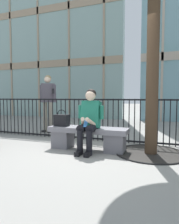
{
  "coord_description": "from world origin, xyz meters",
  "views": [
    {
      "loc": [
        1.42,
        -3.75,
        1.05
      ],
      "look_at": [
        0.0,
        0.1,
        0.75
      ],
      "focal_mm": 32.43,
      "sensor_mm": 36.0,
      "label": 1
    }
  ],
  "objects_px": {
    "seated_person_with_phone": "(89,118)",
    "stone_bench": "(88,136)",
    "handbag_on_bench": "(62,120)",
    "bystander_at_railing": "(48,99)"
  },
  "relations": [
    {
      "from": "seated_person_with_phone",
      "to": "stone_bench",
      "type": "bearing_deg",
      "value": 121.85
    },
    {
      "from": "seated_person_with_phone",
      "to": "bystander_at_railing",
      "type": "distance_m",
      "value": 2.56
    },
    {
      "from": "seated_person_with_phone",
      "to": "bystander_at_railing",
      "type": "xyz_separation_m",
      "value": [
        -1.93,
        1.65,
        0.35
      ]
    },
    {
      "from": "stone_bench",
      "to": "handbag_on_bench",
      "type": "xyz_separation_m",
      "value": [
        -0.58,
        -0.01,
        0.3
      ]
    },
    {
      "from": "bystander_at_railing",
      "to": "handbag_on_bench",
      "type": "bearing_deg",
      "value": -50.21
    },
    {
      "from": "stone_bench",
      "to": "seated_person_with_phone",
      "type": "bearing_deg",
      "value": -58.15
    },
    {
      "from": "handbag_on_bench",
      "to": "bystander_at_railing",
      "type": "bearing_deg",
      "value": 129.79
    },
    {
      "from": "bystander_at_railing",
      "to": "stone_bench",
      "type": "bearing_deg",
      "value": -39.34
    },
    {
      "from": "stone_bench",
      "to": "bystander_at_railing",
      "type": "relative_size",
      "value": 0.94
    },
    {
      "from": "stone_bench",
      "to": "bystander_at_railing",
      "type": "xyz_separation_m",
      "value": [
        -1.85,
        1.52,
        0.73
      ]
    }
  ]
}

